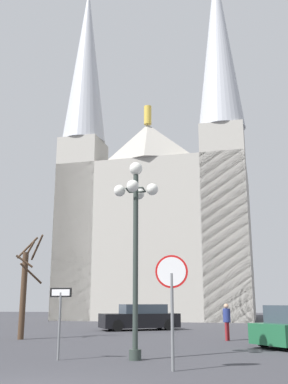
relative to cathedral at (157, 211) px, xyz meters
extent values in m
cube|color=#ADA89E|center=(0.11, 1.16, -3.09)|extent=(18.35, 13.48, 14.18)
pyramid|color=#ADA89E|center=(-0.35, -3.80, 5.75)|extent=(6.22, 2.54, 3.50)
cylinder|color=gold|center=(-0.35, -3.80, 8.40)|extent=(0.70, 0.70, 1.80)
cube|color=#ADA89E|center=(-6.99, -2.27, -1.75)|extent=(4.17, 4.17, 16.86)
cone|color=#B7BAC1|center=(-6.99, -2.27, 15.46)|extent=(4.22, 4.22, 17.56)
cube|color=#ADA89E|center=(6.46, -3.50, -1.75)|extent=(4.17, 4.17, 16.86)
cone|color=#B7BAC1|center=(6.46, -3.50, 15.46)|extent=(4.22, 4.22, 17.56)
cylinder|color=slate|center=(4.43, -30.56, -9.00)|extent=(0.08, 0.08, 2.36)
cylinder|color=red|center=(4.43, -30.56, -7.78)|extent=(0.84, 0.05, 0.84)
cylinder|color=white|center=(4.43, -30.59, -7.78)|extent=(0.74, 0.01, 0.74)
cylinder|color=slate|center=(0.93, -29.03, -9.22)|extent=(0.07, 0.07, 1.91)
cube|color=black|center=(0.93, -29.03, -8.26)|extent=(0.68, 0.08, 0.27)
cube|color=white|center=(0.93, -29.05, -8.26)|extent=(0.57, 0.05, 0.19)
cylinder|color=#2D3833|center=(3.13, -28.66, -7.39)|extent=(0.16, 0.16, 5.58)
cylinder|color=#2D3833|center=(3.13, -28.66, -10.03)|extent=(0.36, 0.36, 0.30)
sphere|color=white|center=(3.13, -28.66, -4.39)|extent=(0.41, 0.41, 0.41)
sphere|color=white|center=(3.66, -28.66, -5.10)|extent=(0.37, 0.37, 0.37)
cylinder|color=#2D3833|center=(3.40, -28.66, -5.10)|extent=(0.05, 0.53, 0.05)
sphere|color=white|center=(3.13, -28.14, -5.10)|extent=(0.37, 0.37, 0.37)
cylinder|color=#2D3833|center=(3.13, -28.40, -5.10)|extent=(0.53, 0.05, 0.05)
sphere|color=white|center=(2.61, -28.66, -5.10)|extent=(0.37, 0.37, 0.37)
cylinder|color=#2D3833|center=(2.87, -28.66, -5.10)|extent=(0.05, 0.53, 0.05)
sphere|color=white|center=(3.13, -29.19, -5.10)|extent=(0.37, 0.37, 0.37)
cylinder|color=#2D3833|center=(3.13, -28.92, -5.10)|extent=(0.53, 0.05, 0.05)
cylinder|color=#473323|center=(-3.22, -22.44, -8.24)|extent=(0.27, 0.27, 3.87)
cylinder|color=#473323|center=(-3.10, -22.80, -6.75)|extent=(0.79, 0.34, 0.60)
cylinder|color=#473323|center=(-3.17, -22.20, -6.18)|extent=(0.58, 0.21, 0.83)
cylinder|color=#473323|center=(-2.77, -22.77, -7.30)|extent=(0.76, 1.01, 0.91)
cylinder|color=#473323|center=(-3.34, -22.01, -6.04)|extent=(0.95, 0.36, 1.07)
cylinder|color=#473323|center=(-2.85, -22.05, -6.04)|extent=(0.90, 0.85, 1.13)
cylinder|color=black|center=(7.19, -24.20, -9.86)|extent=(0.64, 0.56, 0.64)
cube|color=black|center=(0.90, -15.21, -9.63)|extent=(4.85, 3.71, 0.80)
cube|color=#333D47|center=(1.10, -15.10, -8.97)|extent=(3.00, 2.60, 0.53)
cylinder|color=black|center=(-0.09, -16.64, -9.86)|extent=(0.67, 0.50, 0.64)
cylinder|color=black|center=(-0.84, -15.26, -9.86)|extent=(0.67, 0.50, 0.64)
cylinder|color=black|center=(2.64, -15.16, -9.86)|extent=(0.67, 0.50, 0.64)
cylinder|color=black|center=(1.89, -13.78, -9.86)|extent=(0.67, 0.50, 0.64)
cylinder|color=maroon|center=(5.93, -21.55, -9.79)|extent=(0.12, 0.12, 0.77)
cylinder|color=maroon|center=(5.86, -21.69, -9.79)|extent=(0.12, 0.12, 0.77)
cylinder|color=navy|center=(5.90, -21.62, -9.12)|extent=(0.32, 0.32, 0.58)
sphere|color=tan|center=(5.90, -21.62, -8.73)|extent=(0.21, 0.21, 0.21)
camera|label=1|loc=(5.60, -42.07, -8.51)|focal=41.59mm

